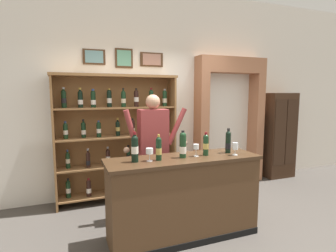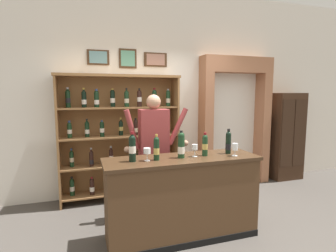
{
  "view_description": "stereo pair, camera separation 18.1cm",
  "coord_description": "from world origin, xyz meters",
  "px_view_note": "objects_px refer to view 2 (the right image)",
  "views": [
    {
      "loc": [
        -1.46,
        -2.79,
        1.74
      ],
      "look_at": [
        -0.24,
        0.39,
        1.31
      ],
      "focal_mm": 28.47,
      "sensor_mm": 36.0,
      "label": 1
    },
    {
      "loc": [
        -1.29,
        -2.85,
        1.74
      ],
      "look_at": [
        -0.24,
        0.39,
        1.31
      ],
      "focal_mm": 28.47,
      "sensor_mm": 36.0,
      "label": 2
    }
  ],
  "objects_px": {
    "tasting_bottle_super_tuscan": "(181,145)",
    "tasting_bottle_brunello": "(228,142)",
    "wine_glass_right": "(235,147)",
    "wine_shelf": "(120,133)",
    "tasting_bottle_vin_santo": "(205,145)",
    "side_cabinet": "(286,136)",
    "shopkeeper": "(154,143)",
    "wine_glass_center": "(147,152)",
    "wine_glass_spare": "(195,148)",
    "tasting_counter": "(182,198)",
    "tasting_bottle_chianti": "(132,147)",
    "tasting_bottle_bianco": "(156,148)"
  },
  "relations": [
    {
      "from": "tasting_bottle_vin_santo",
      "to": "wine_glass_right",
      "type": "bearing_deg",
      "value": -19.8
    },
    {
      "from": "tasting_bottle_chianti",
      "to": "wine_glass_center",
      "type": "bearing_deg",
      "value": -7.36
    },
    {
      "from": "shopkeeper",
      "to": "tasting_bottle_vin_santo",
      "type": "xyz_separation_m",
      "value": [
        0.47,
        -0.61,
        0.07
      ]
    },
    {
      "from": "tasting_bottle_super_tuscan",
      "to": "wine_glass_center",
      "type": "xyz_separation_m",
      "value": [
        -0.41,
        -0.01,
        -0.05
      ]
    },
    {
      "from": "wine_shelf",
      "to": "tasting_bottle_vin_santo",
      "type": "bearing_deg",
      "value": -60.93
    },
    {
      "from": "tasting_bottle_bianco",
      "to": "tasting_bottle_brunello",
      "type": "xyz_separation_m",
      "value": [
        0.94,
        0.04,
        0.0
      ]
    },
    {
      "from": "side_cabinet",
      "to": "tasting_bottle_chianti",
      "type": "xyz_separation_m",
      "value": [
        -3.41,
        -1.47,
        0.27
      ]
    },
    {
      "from": "tasting_bottle_super_tuscan",
      "to": "wine_glass_right",
      "type": "distance_m",
      "value": 0.66
    },
    {
      "from": "wine_shelf",
      "to": "tasting_bottle_brunello",
      "type": "distance_m",
      "value": 1.84
    },
    {
      "from": "tasting_counter",
      "to": "tasting_bottle_super_tuscan",
      "type": "relative_size",
      "value": 5.71
    },
    {
      "from": "tasting_counter",
      "to": "wine_glass_right",
      "type": "xyz_separation_m",
      "value": [
        0.63,
        -0.12,
        0.6
      ]
    },
    {
      "from": "wine_glass_right",
      "to": "tasting_bottle_bianco",
      "type": "bearing_deg",
      "value": 173.96
    },
    {
      "from": "tasting_counter",
      "to": "shopkeeper",
      "type": "xyz_separation_m",
      "value": [
        -0.18,
        0.61,
        0.56
      ]
    },
    {
      "from": "side_cabinet",
      "to": "wine_glass_right",
      "type": "height_order",
      "value": "side_cabinet"
    },
    {
      "from": "shopkeeper",
      "to": "tasting_bottle_vin_santo",
      "type": "relative_size",
      "value": 6.06
    },
    {
      "from": "wine_glass_center",
      "to": "wine_glass_spare",
      "type": "bearing_deg",
      "value": 1.39
    },
    {
      "from": "wine_shelf",
      "to": "shopkeeper",
      "type": "distance_m",
      "value": 0.91
    },
    {
      "from": "wine_glass_center",
      "to": "tasting_bottle_chianti",
      "type": "bearing_deg",
      "value": 172.64
    },
    {
      "from": "tasting_bottle_vin_santo",
      "to": "tasting_bottle_chianti",
      "type": "bearing_deg",
      "value": 179.83
    },
    {
      "from": "wine_shelf",
      "to": "tasting_counter",
      "type": "distance_m",
      "value": 1.66
    },
    {
      "from": "wine_glass_right",
      "to": "tasting_bottle_vin_santo",
      "type": "bearing_deg",
      "value": 160.2
    },
    {
      "from": "side_cabinet",
      "to": "tasting_counter",
      "type": "height_order",
      "value": "side_cabinet"
    },
    {
      "from": "shopkeeper",
      "to": "wine_shelf",
      "type": "bearing_deg",
      "value": 112.02
    },
    {
      "from": "wine_shelf",
      "to": "tasting_bottle_chianti",
      "type": "height_order",
      "value": "wine_shelf"
    },
    {
      "from": "tasting_bottle_brunello",
      "to": "wine_glass_spare",
      "type": "height_order",
      "value": "tasting_bottle_brunello"
    },
    {
      "from": "tasting_bottle_vin_santo",
      "to": "wine_glass_center",
      "type": "distance_m",
      "value": 0.72
    },
    {
      "from": "tasting_bottle_vin_santo",
      "to": "tasting_bottle_bianco",
      "type": "bearing_deg",
      "value": -178.04
    },
    {
      "from": "wine_glass_spare",
      "to": "shopkeeper",
      "type": "bearing_deg",
      "value": 118.45
    },
    {
      "from": "side_cabinet",
      "to": "shopkeeper",
      "type": "bearing_deg",
      "value": -164.09
    },
    {
      "from": "tasting_counter",
      "to": "wine_glass_right",
      "type": "distance_m",
      "value": 0.88
    },
    {
      "from": "tasting_counter",
      "to": "wine_glass_center",
      "type": "relative_size",
      "value": 12.56
    },
    {
      "from": "tasting_counter",
      "to": "tasting_bottle_brunello",
      "type": "bearing_deg",
      "value": 1.62
    },
    {
      "from": "wine_shelf",
      "to": "wine_glass_right",
      "type": "height_order",
      "value": "wine_shelf"
    },
    {
      "from": "tasting_bottle_super_tuscan",
      "to": "tasting_bottle_brunello",
      "type": "distance_m",
      "value": 0.64
    },
    {
      "from": "wine_shelf",
      "to": "wine_glass_center",
      "type": "height_order",
      "value": "wine_shelf"
    },
    {
      "from": "tasting_bottle_chianti",
      "to": "tasting_counter",
      "type": "bearing_deg",
      "value": -0.22
    },
    {
      "from": "tasting_counter",
      "to": "tasting_bottle_bianco",
      "type": "height_order",
      "value": "tasting_bottle_bianco"
    },
    {
      "from": "wine_shelf",
      "to": "wine_glass_center",
      "type": "xyz_separation_m",
      "value": [
        0.09,
        -1.48,
        0.0
      ]
    },
    {
      "from": "tasting_bottle_super_tuscan",
      "to": "tasting_bottle_vin_santo",
      "type": "bearing_deg",
      "value": 1.3
    },
    {
      "from": "shopkeeper",
      "to": "tasting_bottle_super_tuscan",
      "type": "xyz_separation_m",
      "value": [
        0.16,
        -0.62,
        0.08
      ]
    },
    {
      "from": "wine_shelf",
      "to": "side_cabinet",
      "type": "xyz_separation_m",
      "value": [
        3.34,
        0.01,
        -0.22
      ]
    },
    {
      "from": "shopkeeper",
      "to": "tasting_bottle_brunello",
      "type": "relative_size",
      "value": 5.49
    },
    {
      "from": "tasting_bottle_vin_santo",
      "to": "wine_glass_right",
      "type": "xyz_separation_m",
      "value": [
        0.34,
        -0.12,
        -0.03
      ]
    },
    {
      "from": "wine_glass_spare",
      "to": "tasting_bottle_vin_santo",
      "type": "bearing_deg",
      "value": 1.71
    },
    {
      "from": "tasting_bottle_vin_santo",
      "to": "wine_glass_center",
      "type": "bearing_deg",
      "value": -178.55
    },
    {
      "from": "tasting_bottle_bianco",
      "to": "tasting_bottle_chianti",
      "type": "bearing_deg",
      "value": 174.99
    },
    {
      "from": "wine_shelf",
      "to": "side_cabinet",
      "type": "bearing_deg",
      "value": 0.17
    },
    {
      "from": "tasting_counter",
      "to": "wine_glass_center",
      "type": "height_order",
      "value": "wine_glass_center"
    },
    {
      "from": "tasting_bottle_bianco",
      "to": "tasting_bottle_vin_santo",
      "type": "bearing_deg",
      "value": 1.96
    },
    {
      "from": "tasting_bottle_bianco",
      "to": "wine_glass_spare",
      "type": "height_order",
      "value": "tasting_bottle_bianco"
    }
  ]
}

